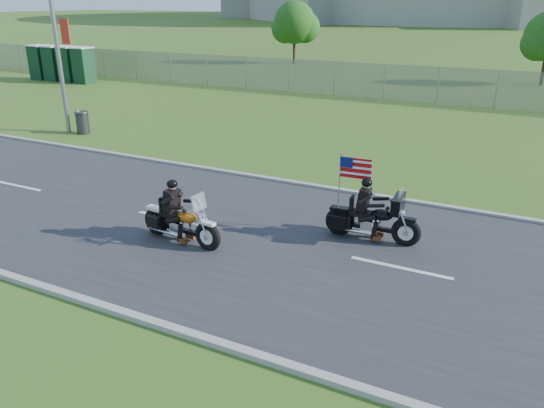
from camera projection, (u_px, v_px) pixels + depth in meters
The scene contains 13 objects.
ground at pixel (239, 235), 13.04m from camera, with size 420.00×420.00×0.00m, color #365019.
road at pixel (239, 234), 13.03m from camera, with size 120.00×8.00×0.04m, color #28282B.
curb_north at pixel (305, 185), 16.40m from camera, with size 120.00×0.18×0.12m, color #9E9B93.
curb_south at pixel (128, 315), 9.65m from camera, with size 120.00×0.18×0.12m, color #9E9B93.
fence at pixel (334, 79), 31.43m from camera, with size 60.00×0.03×2.00m, color gray.
porta_toilet_a at pixel (84, 66), 36.00m from camera, with size 1.10×1.10×2.30m, color #10351C.
porta_toilet_b at pixel (68, 65), 36.58m from camera, with size 1.10×1.10×2.30m, color #10351C.
porta_toilet_c at pixel (54, 64), 37.17m from camera, with size 1.10×1.10×2.30m, color #10351C.
porta_toilet_d at pixel (40, 63), 37.76m from camera, with size 1.10×1.10×2.30m, color #10351C.
tree_fence_mid at pixel (295, 25), 46.04m from camera, with size 3.96×3.69×5.30m.
motorcycle_lead at pixel (180, 223), 12.46m from camera, with size 2.32×0.71×1.56m.
motorcycle_follow at pixel (372, 220), 12.54m from camera, with size 2.32×0.77×1.93m.
trash_can at pixel (83, 123), 22.66m from camera, with size 0.53×0.53×0.92m, color #333237.
Camera 1 is at (6.06, -10.25, 5.43)m, focal length 35.00 mm.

